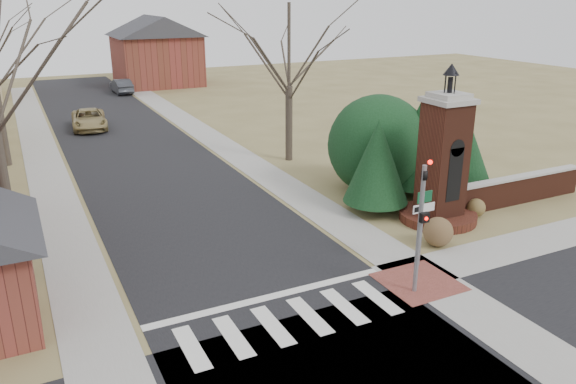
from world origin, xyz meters
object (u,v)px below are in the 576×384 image
traffic_signal_pole (421,216)px  sign_post (423,214)px  pickup_truck (89,119)px  brick_gate_monument (442,171)px  distant_car (121,86)px

traffic_signal_pole → sign_post: 2.02m
sign_post → pickup_truck: (-7.19, 27.35, -1.27)m
brick_gate_monument → distant_car: 39.35m
traffic_signal_pole → pickup_truck: (-5.90, 28.77, -1.90)m
traffic_signal_pole → brick_gate_monument: (4.70, 4.42, -0.42)m
sign_post → brick_gate_monument: brick_gate_monument is taller
sign_post → pickup_truck: size_ratio=0.56×
pickup_truck → sign_post: bearing=-70.0°
traffic_signal_pole → sign_post: (1.29, 1.41, -0.64)m
sign_post → distant_car: bearing=93.0°
pickup_truck → distant_car: (5.00, 14.58, 0.01)m
traffic_signal_pole → sign_post: traffic_signal_pole is taller
traffic_signal_pole → distant_car: bearing=91.2°
sign_post → pickup_truck: 28.31m
brick_gate_monument → distant_car: (-5.60, 38.92, -1.47)m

